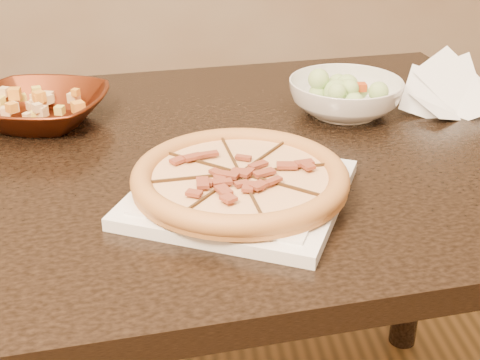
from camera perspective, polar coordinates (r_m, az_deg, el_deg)
The scene contains 8 objects.
dining_table at distance 1.14m, azimuth -6.53°, elevation -2.48°, with size 1.48×1.06×0.75m.
plate at distance 0.94m, azimuth 0.00°, elevation -1.06°, with size 0.38×0.38×0.02m.
pizza at distance 0.93m, azimuth -0.00°, elevation 0.22°, with size 0.31×0.31×0.03m.
bronze_bowl at distance 1.25m, azimuth -16.63°, elevation 5.84°, with size 0.23×0.23×0.06m, color #5F2611.
mixed_dish at distance 1.23m, azimuth -16.94°, elevation 7.66°, with size 0.10×0.12×0.03m.
salad_bowl at distance 1.26m, azimuth 8.96°, elevation 7.00°, with size 0.21×0.21×0.07m, color white.
salad at distance 1.24m, azimuth 9.13°, elevation 9.18°, with size 0.12×0.10×0.04m.
cling_film at distance 1.32m, azimuth 17.48°, elevation 6.70°, with size 0.16×0.13×0.05m, color white, non-canonical shape.
Camera 1 is at (-0.17, -0.87, 1.20)m, focal length 50.00 mm.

